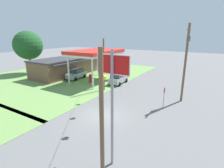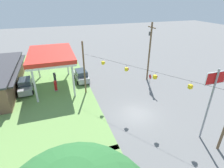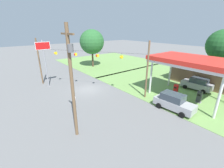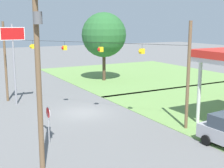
% 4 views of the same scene
% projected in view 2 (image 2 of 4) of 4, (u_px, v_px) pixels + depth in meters
% --- Properties ---
extents(ground_plane, '(160.00, 160.00, 0.00)m').
position_uv_depth(ground_plane, '(137.00, 114.00, 21.99)').
color(ground_plane, slate).
extents(gas_station_canopy, '(10.23, 6.54, 5.79)m').
position_uv_depth(gas_station_canopy, '(51.00, 55.00, 26.67)').
color(gas_station_canopy, silver).
rests_on(gas_station_canopy, ground).
extents(fuel_pump_near, '(0.71, 0.56, 1.60)m').
position_uv_depth(fuel_pump_near, '(56.00, 86.00, 27.25)').
color(fuel_pump_near, gray).
rests_on(fuel_pump_near, ground).
extents(fuel_pump_far, '(0.71, 0.56, 1.60)m').
position_uv_depth(fuel_pump_far, '(55.00, 78.00, 30.09)').
color(fuel_pump_far, gray).
rests_on(fuel_pump_far, ground).
extents(car_at_pumps_front, '(4.78, 2.34, 2.06)m').
position_uv_depth(car_at_pumps_front, '(81.00, 75.00, 30.30)').
color(car_at_pumps_front, '#9E9EA3').
rests_on(car_at_pumps_front, ground).
extents(car_at_pumps_rear, '(4.52, 2.29, 2.02)m').
position_uv_depth(car_at_pumps_rear, '(25.00, 86.00, 26.84)').
color(car_at_pumps_rear, '#9E9EA3').
rests_on(car_at_pumps_rear, ground).
extents(stop_sign_roadside, '(0.80, 0.08, 2.50)m').
position_uv_depth(stop_sign_roadside, '(150.00, 78.00, 27.31)').
color(stop_sign_roadside, '#99999E').
rests_on(stop_sign_roadside, ground).
extents(stop_sign_overhead, '(0.22, 2.23, 7.68)m').
position_uv_depth(stop_sign_overhead, '(212.00, 91.00, 16.01)').
color(stop_sign_overhead, gray).
rests_on(stop_sign_overhead, ground).
extents(utility_pole_main, '(2.20, 0.44, 9.77)m').
position_uv_depth(utility_pole_main, '(150.00, 49.00, 28.97)').
color(utility_pole_main, brown).
rests_on(utility_pole_main, ground).
extents(signal_span_gantry, '(15.38, 10.24, 7.91)m').
position_uv_depth(signal_span_gantry, '(139.00, 83.00, 20.07)').
color(signal_span_gantry, brown).
rests_on(signal_span_gantry, ground).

